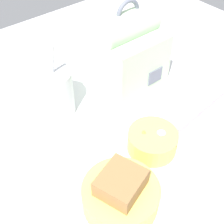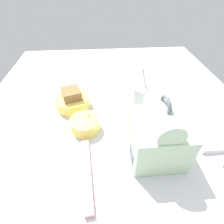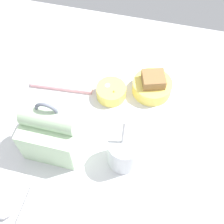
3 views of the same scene
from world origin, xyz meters
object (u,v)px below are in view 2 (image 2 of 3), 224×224
Objects in this scene: lunch_bag at (158,134)px; soup_cup at (144,98)px; bento_bowl_snacks at (85,124)px; keyboard at (203,118)px; bento_bowl_sandwich at (73,101)px; chopstick_case at (87,173)px.

lunch_bag is 1.16× the size of soup_cup.
bento_bowl_snacks is (-11.93, -21.77, -5.87)cm from lunch_bag.
bento_bowl_sandwich reaches higher than keyboard.
chopstick_case is (31.42, 6.55, -2.26)cm from bento_bowl_sandwich.
lunch_bag is 0.96× the size of chopstick_case.
keyboard is 1.42× the size of lunch_bag.
bento_bowl_sandwich is (-12.01, -49.54, 2.05)cm from keyboard.
soup_cup reaches higher than keyboard.
bento_bowl_snacks reaches higher than chopstick_case.
soup_cup reaches higher than bento_bowl_sandwich.
keyboard reaches higher than chopstick_case.
soup_cup reaches higher than bento_bowl_snacks.
chopstick_case is (18.10, 1.02, -1.59)cm from bento_bowl_snacks.
chopstick_case is at bearing 11.78° from bento_bowl_sandwich.
keyboard is 2.23× the size of bento_bowl_sandwich.
keyboard is 2.98× the size of bento_bowl_snacks.
bento_bowl_sandwich is 0.61× the size of chopstick_case.
bento_bowl_snacks is (9.42, -22.59, -3.40)cm from soup_cup.
bento_bowl_snacks is (1.31, -44.00, 1.37)cm from keyboard.
lunch_bag is 25.51cm from bento_bowl_snacks.
lunch_bag is 2.10× the size of bento_bowl_snacks.
bento_bowl_snacks is at bearing 22.56° from bento_bowl_sandwich.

